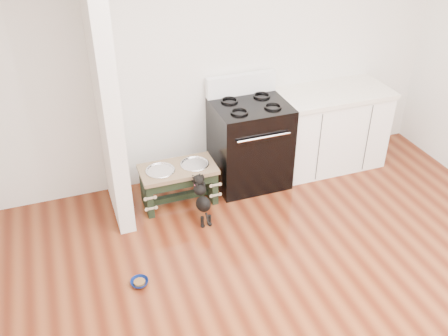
# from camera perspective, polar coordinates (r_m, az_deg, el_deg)

# --- Properties ---
(ground) EXTENTS (5.00, 5.00, 0.00)m
(ground) POSITION_cam_1_polar(r_m,az_deg,el_deg) (4.05, 11.52, -18.26)
(ground) COLOR #4D1C0D
(ground) RESTS_ON ground
(room_shell) EXTENTS (5.00, 5.00, 5.00)m
(room_shell) POSITION_cam_1_polar(r_m,az_deg,el_deg) (2.99, 14.86, 1.88)
(room_shell) COLOR silver
(room_shell) RESTS_ON ground
(partition_wall) EXTENTS (0.15, 0.80, 2.70)m
(partition_wall) POSITION_cam_1_polar(r_m,az_deg,el_deg) (4.55, -13.50, 9.10)
(partition_wall) COLOR silver
(partition_wall) RESTS_ON ground
(oven_range) EXTENTS (0.76, 0.69, 1.14)m
(oven_range) POSITION_cam_1_polar(r_m,az_deg,el_deg) (5.30, 2.94, 2.95)
(oven_range) COLOR black
(oven_range) RESTS_ON ground
(cabinet_run) EXTENTS (1.24, 0.64, 0.91)m
(cabinet_run) POSITION_cam_1_polar(r_m,az_deg,el_deg) (5.74, 11.98, 4.40)
(cabinet_run) COLOR white
(cabinet_run) RESTS_ON ground
(dog_feeder) EXTENTS (0.76, 0.41, 0.43)m
(dog_feeder) POSITION_cam_1_polar(r_m,az_deg,el_deg) (5.06, -5.22, -1.14)
(dog_feeder) COLOR black
(dog_feeder) RESTS_ON ground
(puppy) EXTENTS (0.13, 0.39, 0.47)m
(puppy) POSITION_cam_1_polar(r_m,az_deg,el_deg) (4.84, -2.54, -3.44)
(puppy) COLOR black
(puppy) RESTS_ON ground
(floor_bowl) EXTENTS (0.16, 0.16, 0.05)m
(floor_bowl) POSITION_cam_1_polar(r_m,az_deg,el_deg) (4.36, -9.63, -12.78)
(floor_bowl) COLOR navy
(floor_bowl) RESTS_ON ground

